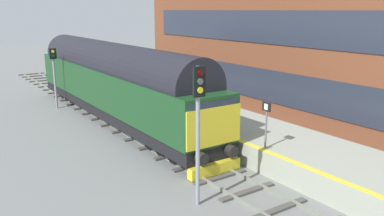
% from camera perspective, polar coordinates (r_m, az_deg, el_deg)
% --- Properties ---
extents(ground_plane, '(140.00, 140.00, 0.00)m').
position_cam_1_polar(ground_plane, '(17.84, -0.64, -7.49)').
color(ground_plane, slate).
rests_on(ground_plane, ground).
extents(track_main, '(2.50, 60.00, 0.15)m').
position_cam_1_polar(track_main, '(17.82, -0.64, -7.33)').
color(track_main, gray).
rests_on(track_main, ground).
extents(station_platform, '(4.00, 44.00, 1.01)m').
position_cam_1_polar(station_platform, '(19.78, 8.08, -3.92)').
color(station_platform, '#A1A796').
rests_on(station_platform, ground).
extents(diesel_locomotive, '(2.74, 20.10, 4.68)m').
position_cam_1_polar(diesel_locomotive, '(23.97, -11.28, 3.99)').
color(diesel_locomotive, black).
rests_on(diesel_locomotive, ground).
extents(signal_post_mid, '(0.44, 0.22, 4.79)m').
position_cam_1_polar(signal_post_mid, '(12.91, 0.91, -1.58)').
color(signal_post_mid, gray).
rests_on(signal_post_mid, ground).
extents(signal_post_far, '(0.44, 0.22, 4.06)m').
position_cam_1_polar(signal_post_far, '(28.02, -19.20, 5.04)').
color(signal_post_far, gray).
rests_on(signal_post_far, ground).
extents(platform_number_sign, '(0.10, 0.44, 1.92)m').
position_cam_1_polar(platform_number_sign, '(16.24, 10.62, -1.41)').
color(platform_number_sign, slate).
rests_on(platform_number_sign, station_platform).
extents(waiting_passenger, '(0.37, 0.51, 1.64)m').
position_cam_1_polar(waiting_passenger, '(23.94, 0.02, 3.04)').
color(waiting_passenger, '#25293B').
rests_on(waiting_passenger, station_platform).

